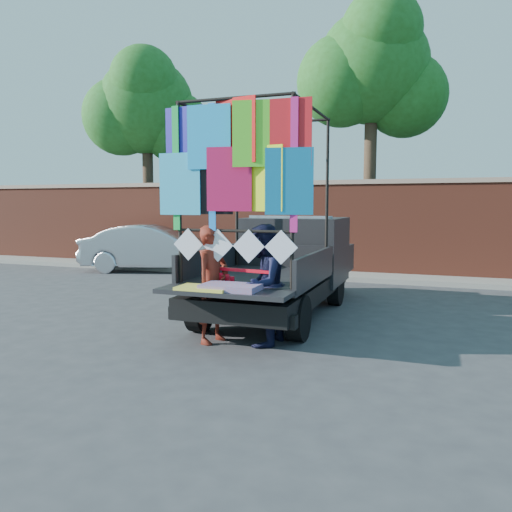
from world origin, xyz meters
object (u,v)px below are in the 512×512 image
(pickup_truck, at_px, (288,263))
(woman, at_px, (213,284))
(sedan, at_px, (154,248))
(man, at_px, (262,285))

(pickup_truck, distance_m, woman, 2.61)
(sedan, height_order, woman, woman)
(pickup_truck, relative_size, sedan, 1.31)
(pickup_truck, height_order, woman, pickup_truck)
(pickup_truck, distance_m, man, 2.51)
(woman, bearing_deg, pickup_truck, 5.31)
(pickup_truck, xyz_separation_m, man, (0.37, -2.48, -0.01))
(pickup_truck, bearing_deg, woman, -97.53)
(sedan, relative_size, man, 2.42)
(sedan, xyz_separation_m, woman, (4.84, -6.28, 0.16))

